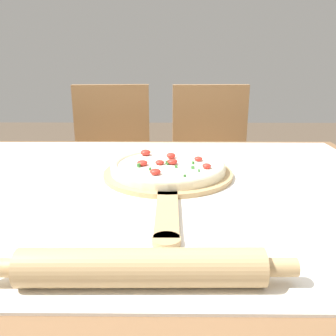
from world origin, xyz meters
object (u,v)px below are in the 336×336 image
object	(u,v)px
rolling_pin	(141,267)
pizza_peel	(168,176)
pizza	(168,166)
chair_left	(112,163)
chair_right	(211,163)

from	to	relation	value
rolling_pin	pizza_peel	bearing A→B (deg)	85.80
pizza_peel	rolling_pin	distance (m)	0.45
pizza	chair_left	world-z (taller)	chair_left
pizza	chair_left	size ratio (longest dim) A/B	0.34
pizza_peel	pizza	size ratio (longest dim) A/B	1.86
pizza	rolling_pin	bearing A→B (deg)	-93.94
pizza_peel	pizza	distance (m)	0.03
pizza_peel	chair_right	size ratio (longest dim) A/B	0.63
rolling_pin	pizza	bearing A→B (deg)	86.06
pizza	pizza_peel	bearing A→B (deg)	-89.58
chair_right	pizza_peel	bearing A→B (deg)	-106.36
pizza	chair_right	xyz separation A→B (m)	(0.21, 0.81, -0.23)
chair_left	chair_right	bearing A→B (deg)	-4.89
chair_right	rolling_pin	bearing A→B (deg)	-102.97
pizza_peel	chair_left	xyz separation A→B (m)	(-0.29, 0.84, -0.21)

